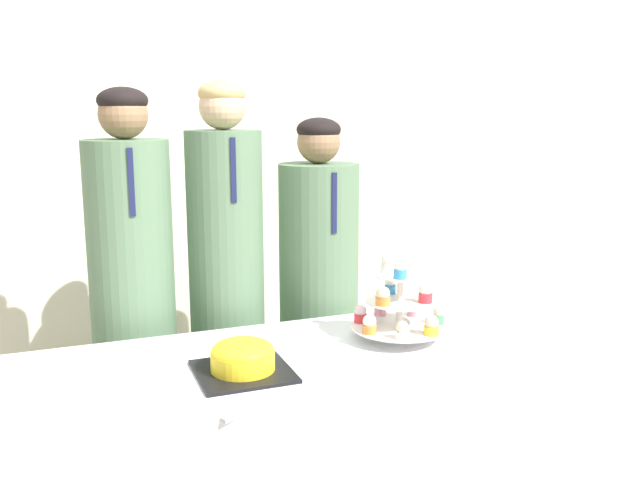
{
  "coord_description": "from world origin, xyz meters",
  "views": [
    {
      "loc": [
        -0.56,
        -1.48,
        1.46
      ],
      "look_at": [
        0.16,
        0.37,
        1.08
      ],
      "focal_mm": 38.0,
      "sensor_mm": 36.0,
      "label": 1
    }
  ],
  "objects_px": {
    "round_cake": "(243,358)",
    "cupcake_stand": "(400,305)",
    "student_2": "(319,315)",
    "student_1": "(229,306)",
    "cake_knife": "(253,408)",
    "student_0": "(134,321)"
  },
  "relations": [
    {
      "from": "cupcake_stand",
      "to": "student_1",
      "type": "distance_m",
      "value": 0.69
    },
    {
      "from": "round_cake",
      "to": "cupcake_stand",
      "type": "relative_size",
      "value": 0.84
    },
    {
      "from": "student_0",
      "to": "student_1",
      "type": "xyz_separation_m",
      "value": [
        0.34,
        -0.0,
        0.02
      ]
    },
    {
      "from": "cupcake_stand",
      "to": "student_2",
      "type": "height_order",
      "value": "student_2"
    },
    {
      "from": "cake_knife",
      "to": "student_0",
      "type": "height_order",
      "value": "student_0"
    },
    {
      "from": "cupcake_stand",
      "to": "round_cake",
      "type": "bearing_deg",
      "value": -169.67
    },
    {
      "from": "cupcake_stand",
      "to": "student_2",
      "type": "bearing_deg",
      "value": 97.69
    },
    {
      "from": "student_0",
      "to": "student_1",
      "type": "height_order",
      "value": "student_1"
    },
    {
      "from": "round_cake",
      "to": "student_2",
      "type": "distance_m",
      "value": 0.79
    },
    {
      "from": "student_1",
      "to": "student_2",
      "type": "bearing_deg",
      "value": 0.0
    },
    {
      "from": "student_0",
      "to": "student_2",
      "type": "height_order",
      "value": "student_0"
    },
    {
      "from": "round_cake",
      "to": "student_1",
      "type": "xyz_separation_m",
      "value": [
        0.11,
        0.63,
        -0.04
      ]
    },
    {
      "from": "cupcake_stand",
      "to": "student_0",
      "type": "height_order",
      "value": "student_0"
    },
    {
      "from": "student_0",
      "to": "student_2",
      "type": "xyz_separation_m",
      "value": [
        0.7,
        -0.0,
        -0.06
      ]
    },
    {
      "from": "cake_knife",
      "to": "cupcake_stand",
      "type": "height_order",
      "value": "cupcake_stand"
    },
    {
      "from": "student_0",
      "to": "student_1",
      "type": "distance_m",
      "value": 0.34
    },
    {
      "from": "round_cake",
      "to": "cake_knife",
      "type": "distance_m",
      "value": 0.24
    },
    {
      "from": "student_0",
      "to": "round_cake",
      "type": "bearing_deg",
      "value": -70.05
    },
    {
      "from": "cupcake_stand",
      "to": "student_0",
      "type": "xyz_separation_m",
      "value": [
        -0.77,
        0.53,
        -0.12
      ]
    },
    {
      "from": "cupcake_stand",
      "to": "student_2",
      "type": "xyz_separation_m",
      "value": [
        -0.07,
        0.53,
        -0.18
      ]
    },
    {
      "from": "round_cake",
      "to": "cake_knife",
      "type": "relative_size",
      "value": 0.97
    },
    {
      "from": "cake_knife",
      "to": "round_cake",
      "type": "bearing_deg",
      "value": 56.75
    }
  ]
}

